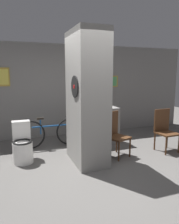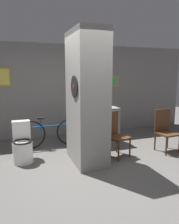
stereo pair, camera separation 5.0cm
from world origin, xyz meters
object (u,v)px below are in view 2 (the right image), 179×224
chair_near_pillar (115,133)px  chair_by_doorway (165,129)px  toilet (22,145)px  bicycle (51,132)px  bottle_tall (105,104)px

chair_near_pillar → chair_by_doorway: size_ratio=1.00×
toilet → chair_near_pillar: chair_near_pillar is taller
chair_by_doorway → bicycle: chair_by_doorway is taller
toilet → chair_by_doorway: size_ratio=0.84×
toilet → bottle_tall: 2.20m
bottle_tall → toilet: bearing=-167.8°
toilet → chair_by_doorway: bearing=-7.9°
chair_near_pillar → bottle_tall: bottle_tall is taller
bottle_tall → bicycle: bearing=168.3°
bicycle → bottle_tall: bearing=-11.7°
toilet → bottle_tall: bottle_tall is taller
chair_near_pillar → toilet: bearing=147.5°
chair_near_pillar → bicycle: (-1.21, 1.06, -0.16)m
chair_by_doorway → toilet: bearing=169.0°
toilet → chair_near_pillar: size_ratio=0.84×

